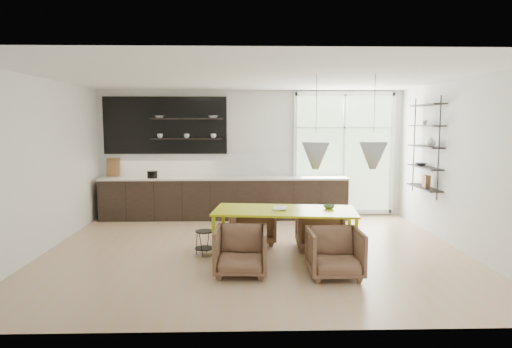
% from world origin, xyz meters
% --- Properties ---
extents(room, '(7.02, 6.01, 2.91)m').
position_xyz_m(room, '(0.58, 1.10, 1.46)').
color(room, tan).
rests_on(room, ground).
extents(kitchen_run, '(5.54, 0.69, 2.75)m').
position_xyz_m(kitchen_run, '(-0.69, 2.69, 0.60)').
color(kitchen_run, black).
rests_on(kitchen_run, ground).
extents(right_shelving, '(0.26, 1.22, 1.90)m').
position_xyz_m(right_shelving, '(3.36, 1.17, 1.65)').
color(right_shelving, black).
rests_on(right_shelving, ground).
extents(dining_table, '(2.31, 1.25, 0.81)m').
position_xyz_m(dining_table, '(0.48, -0.51, 0.75)').
color(dining_table, '#B9C307').
rests_on(dining_table, ground).
extents(armchair_back_left, '(0.85, 0.87, 0.67)m').
position_xyz_m(armchair_back_left, '(-0.03, 0.46, 0.34)').
color(armchair_back_left, brown).
rests_on(armchair_back_left, ground).
extents(armchair_back_right, '(0.81, 0.83, 0.72)m').
position_xyz_m(armchair_back_right, '(1.13, 0.13, 0.36)').
color(armchair_back_right, brown).
rests_on(armchair_back_right, ground).
extents(armchair_front_left, '(0.77, 0.79, 0.69)m').
position_xyz_m(armchair_front_left, '(-0.21, -1.20, 0.34)').
color(armchair_front_left, brown).
rests_on(armchair_front_left, ground).
extents(armchair_front_right, '(0.74, 0.76, 0.69)m').
position_xyz_m(armchair_front_right, '(1.11, -1.34, 0.34)').
color(armchair_front_right, brown).
rests_on(armchair_front_right, ground).
extents(wire_stool, '(0.32, 0.32, 0.41)m').
position_xyz_m(wire_stool, '(-0.81, -0.22, 0.26)').
color(wire_stool, black).
rests_on(wire_stool, ground).
extents(table_book, '(0.27, 0.33, 0.03)m').
position_xyz_m(table_book, '(0.29, -0.46, 0.82)').
color(table_book, white).
rests_on(table_book, dining_table).
extents(table_bowl, '(0.18, 0.18, 0.06)m').
position_xyz_m(table_bowl, '(1.18, -0.44, 0.83)').
color(table_bowl, '#557A4E').
rests_on(table_bowl, dining_table).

